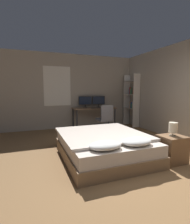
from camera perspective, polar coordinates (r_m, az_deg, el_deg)
ground_plane at (r=3.07m, az=17.76°, el=-20.29°), size 20.00×20.00×0.00m
wall_back at (r=6.61m, az=-5.74°, el=6.70°), size 12.00×0.08×2.70m
wall_side_right at (r=5.34m, az=26.83°, el=5.87°), size 0.06×12.00×2.70m
bed at (r=3.74m, az=2.84°, el=-10.76°), size 1.72×2.02×0.57m
nightstand at (r=3.78m, az=23.82°, el=-10.98°), size 0.46×0.43×0.52m
bedside_lamp at (r=3.67m, az=24.15°, el=-4.78°), size 0.16×0.16×0.26m
desk at (r=6.44m, az=-0.30°, el=0.62°), size 1.55×0.64×0.76m
monitor_left at (r=6.53m, az=-3.21°, el=3.60°), size 0.50×0.16×0.42m
monitor_right at (r=6.71m, az=1.20°, el=3.70°), size 0.50×0.16×0.42m
keyboard at (r=6.23m, az=0.39°, el=1.31°), size 0.36×0.13×0.02m
computer_mouse at (r=6.33m, az=2.68°, el=1.48°), size 0.07×0.05×0.04m
office_chair at (r=5.79m, az=3.32°, el=-3.08°), size 0.52×0.52×0.93m
bookshelf at (r=6.90m, az=12.10°, el=4.45°), size 0.28×0.70×2.00m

